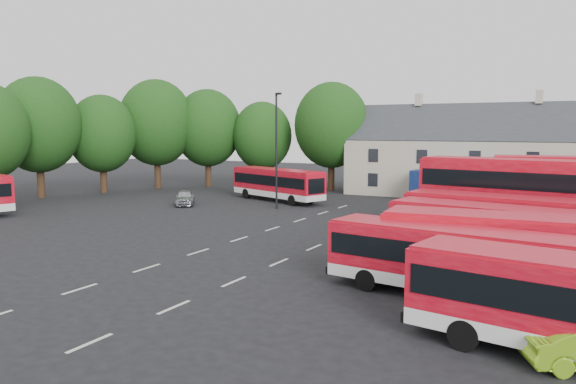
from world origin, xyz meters
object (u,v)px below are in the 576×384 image
bus_dd_south (519,194)px  lamppost (277,148)px  silver_car (185,198)px  box_truck (453,184)px

bus_dd_south → lamppost: size_ratio=1.26×
silver_car → lamppost: bearing=-22.2°
box_truck → lamppost: size_ratio=0.75×
silver_car → lamppost: size_ratio=0.40×
bus_dd_south → box_truck: (-7.06, 14.68, -1.00)m
bus_dd_south → lamppost: bearing=177.1°
bus_dd_south → lamppost: (-19.09, 4.03, 2.33)m
box_truck → lamppost: lamppost is taller
silver_car → lamppost: (8.11, 1.87, 4.42)m
lamppost → silver_car: bearing=-167.0°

